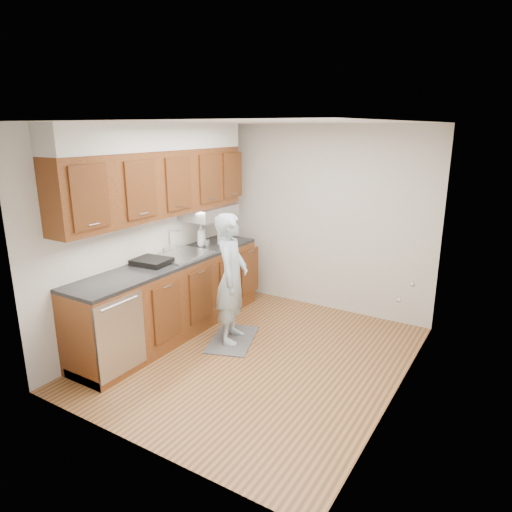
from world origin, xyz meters
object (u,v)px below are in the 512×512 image
at_px(person, 231,270).
at_px(dish_rack, 152,261).
at_px(soap_bottle_b, 222,237).
at_px(soap_bottle_a, 201,235).
at_px(steel_can, 207,244).

relative_size(person, dish_rack, 4.32).
bearing_deg(soap_bottle_b, soap_bottle_a, -128.44).
bearing_deg(dish_rack, steel_can, 78.83).
relative_size(steel_can, dish_rack, 0.26).
bearing_deg(soap_bottle_a, dish_rack, -88.65).
relative_size(person, soap_bottle_b, 8.55).
bearing_deg(person, soap_bottle_b, 21.39).
bearing_deg(steel_can, soap_bottle_b, 77.24).
bearing_deg(person, soap_bottle_a, 38.18).
relative_size(soap_bottle_a, steel_can, 2.90).
bearing_deg(steel_can, dish_rack, -95.89).
relative_size(soap_bottle_a, dish_rack, 0.76).
height_order(soap_bottle_b, dish_rack, soap_bottle_b).
distance_m(person, soap_bottle_b, 0.98).
bearing_deg(soap_bottle_b, person, -48.36).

